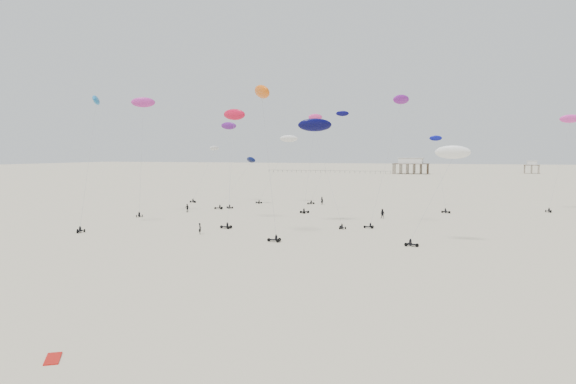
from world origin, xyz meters
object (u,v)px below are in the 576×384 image
(pavilion_small, at_px, (532,168))
(spectator_0, at_px, (200,234))
(rig_8, at_px, (284,148))
(rig_3, at_px, (92,135))
(pavilion_main, at_px, (411,167))

(pavilion_small, bearing_deg, spectator_0, -104.11)
(pavilion_small, relative_size, rig_8, 0.49)
(rig_3, relative_size, rig_8, 1.29)
(pavilion_small, xyz_separation_m, rig_8, (-79.46, -237.61, 10.83))
(rig_8, xyz_separation_m, spectator_0, (5.33, -57.27, -14.31))
(rig_3, bearing_deg, rig_8, -122.41)
(pavilion_small, distance_m, rig_8, 250.78)
(pavilion_main, xyz_separation_m, rig_3, (-25.45, -264.03, 12.15))
(rig_3, bearing_deg, spectator_0, 161.11)
(pavilion_main, bearing_deg, pavilion_small, 23.20)
(pavilion_small, xyz_separation_m, rig_3, (-95.45, -294.03, 12.88))
(pavilion_small, distance_m, rig_3, 309.40)
(pavilion_main, distance_m, rig_3, 265.53)
(rig_3, distance_m, rig_8, 58.67)
(rig_3, distance_m, spectator_0, 26.89)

